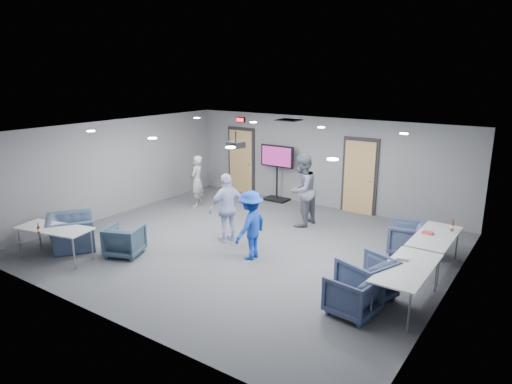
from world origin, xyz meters
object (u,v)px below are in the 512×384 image
Objects in this scene: person_a at (197,181)px; bottle_front at (39,230)px; bottle_right at (452,226)px; projector at (236,145)px; chair_front_a at (125,241)px; table_right_a at (435,237)px; chair_right_a at (407,238)px; chair_right_c at (353,295)px; tv_stand at (277,169)px; person_b at (302,190)px; table_right_b at (407,269)px; table_front_left at (54,230)px; chair_right_b at (366,278)px; chair_front_b at (71,232)px; person_c at (228,208)px; person_d at (251,225)px.

bottle_front is at bearing -15.12° from person_a.
projector is at bearing -158.63° from bottle_right.
table_right_a is at bearing -173.94° from chair_front_a.
person_a is 1.95× the size of chair_right_a.
tv_stand reaches higher than chair_right_c.
bottle_right is at bearing 88.04° from person_b.
tv_stand is (0.41, 5.75, 0.66)m from chair_front_a.
person_b reaches higher than table_right_a.
bottle_right reaches higher than table_right_b.
projector is at bearing 34.50° from table_front_left.
chair_front_a is 0.43× the size of tv_stand.
chair_right_b is 2.12× the size of projector.
chair_front_b reaches higher than table_front_left.
tv_stand is at bearing 159.79° from bottle_right.
bottle_front reaches higher than chair_right_a.
person_a is 3.84m from projector.
table_right_a is 0.55m from bottle_right.
table_right_a is 0.96× the size of table_right_b.
chair_right_c is 7.16m from tv_stand.
bottle_front reaches higher than table_right_b.
table_right_b is at bearing 169.90° from chair_front_a.
table_right_a is at bearing 80.28° from person_b.
chair_right_c is (2.96, -3.57, -0.61)m from person_b.
person_c is 1.94× the size of chair_right_b.
chair_right_a is 1.03m from bottle_right.
chair_front_b is at bearing -20.27° from person_a.
table_front_left is at bearing -29.58° from person_b.
chair_front_b is (-6.62, -0.87, 0.02)m from chair_right_c.
bottle_right is (0.22, 2.38, 0.14)m from table_right_b.
person_c is 0.94× the size of table_right_a.
chair_right_c is 6.48m from bottle_front.
table_right_b reaches higher than chair_right_a.
chair_right_a is 7.96m from bottle_front.
chair_right_b reaches higher than chair_front_a.
table_right_b is 6.88× the size of bottle_right.
bottle_front is (-6.14, -5.05, 0.45)m from chair_right_a.
person_b is at bearing -179.78° from person_c.
table_front_left is 8.53m from bottle_right.
chair_front_a is 0.42× the size of table_right_a.
bottle_right reaches higher than chair_front_b.
table_front_left is 4.37m from projector.
chair_front_b is 0.65× the size of table_right_a.
chair_front_b reaches higher than table_right_b.
chair_right_a is 5.23m from tv_stand.
bottle_right is at bearing 119.21° from person_d.
bottle_front is 8.68m from bottle_right.
person_b reaches higher than chair_right_c.
table_right_a is at bearing 128.48° from person_c.
chair_right_a is (2.92, -0.38, -0.60)m from person_b.
chair_right_a is at bearing -23.70° from tv_stand.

